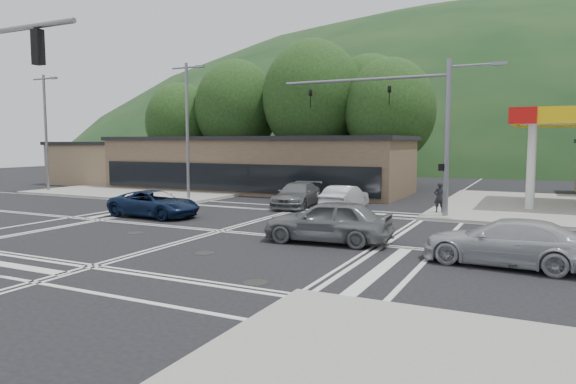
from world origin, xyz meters
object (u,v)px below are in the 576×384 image
at_px(car_queue_a, 345,198).
at_px(car_queue_b, 353,187).
at_px(car_northbound, 297,195).
at_px(car_blue_west, 155,204).
at_px(car_silver_east, 506,242).
at_px(pedestrian, 439,197).
at_px(car_grey_center, 328,221).

relative_size(car_queue_a, car_queue_b, 0.94).
height_order(car_queue_b, car_northbound, car_queue_b).
xyz_separation_m(car_queue_b, car_northbound, (-1.50, -5.86, -0.05)).
xyz_separation_m(car_blue_west, car_silver_east, (17.02, -3.35, 0.05)).
bearing_deg(car_queue_a, car_blue_west, 42.03).
relative_size(car_blue_west, car_queue_b, 1.09).
bearing_deg(car_northbound, pedestrian, -4.59).
xyz_separation_m(car_grey_center, car_northbound, (-5.67, 9.30, -0.12)).
bearing_deg(car_grey_center, pedestrian, 159.98).
relative_size(car_blue_west, car_grey_center, 1.00).
relative_size(car_queue_b, car_northbound, 0.91).
xyz_separation_m(car_silver_east, car_queue_b, (-10.57, 16.12, 0.04)).
xyz_separation_m(car_blue_west, car_northbound, (4.95, 6.91, 0.04)).
xyz_separation_m(car_grey_center, car_silver_east, (6.40, -0.96, -0.10)).
bearing_deg(car_northbound, car_queue_a, -6.72).
distance_m(car_queue_a, car_queue_b, 6.05).
distance_m(car_silver_east, car_queue_a, 13.70).
xyz_separation_m(car_silver_east, car_queue_a, (-9.07, 10.26, -0.04)).
distance_m(car_grey_center, pedestrian, 9.93).
relative_size(car_silver_east, car_northbound, 1.02).
bearing_deg(car_queue_b, car_silver_east, 122.70).
bearing_deg(car_grey_center, car_blue_west, -107.93).
distance_m(car_queue_a, car_northbound, 3.00).
xyz_separation_m(car_grey_center, pedestrian, (2.54, 9.61, 0.10)).
bearing_deg(pedestrian, car_queue_a, -20.50).
bearing_deg(car_blue_west, car_grey_center, -100.88).
distance_m(car_queue_b, pedestrian, 8.71).
xyz_separation_m(car_silver_east, pedestrian, (-3.86, 10.57, 0.20)).
distance_m(car_silver_east, car_northbound, 15.84).
bearing_deg(car_grey_center, car_silver_east, 76.22).
bearing_deg(car_silver_east, car_northbound, -125.84).
bearing_deg(car_silver_east, pedestrian, -155.39).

